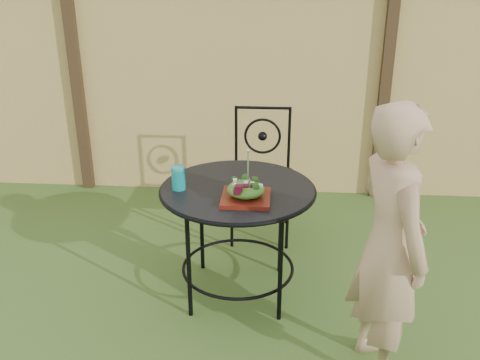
{
  "coord_description": "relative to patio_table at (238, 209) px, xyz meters",
  "views": [
    {
      "loc": [
        0.43,
        -2.28,
        1.98
      ],
      "look_at": [
        0.21,
        0.63,
        0.75
      ],
      "focal_mm": 40.0,
      "sensor_mm": 36.0,
      "label": 1
    }
  ],
  "objects": [
    {
      "name": "ground",
      "position": [
        -0.2,
        -0.58,
        -0.59
      ],
      "size": [
        60.0,
        60.0,
        0.0
      ],
      "primitive_type": "plane",
      "color": "#244616",
      "rests_on": "ground"
    },
    {
      "name": "fence",
      "position": [
        -0.2,
        1.62,
        0.36
      ],
      "size": [
        8.0,
        0.12,
        1.9
      ],
      "color": "#DFC06E",
      "rests_on": "ground"
    },
    {
      "name": "patio_table",
      "position": [
        0.0,
        0.0,
        0.0
      ],
      "size": [
        0.92,
        0.92,
        0.72
      ],
      "color": "black",
      "rests_on": "ground"
    },
    {
      "name": "patio_chair",
      "position": [
        0.11,
        0.83,
        -0.08
      ],
      "size": [
        0.46,
        0.46,
        0.95
      ],
      "color": "black",
      "rests_on": "ground"
    },
    {
      "name": "diner",
      "position": [
        0.77,
        -0.6,
        0.12
      ],
      "size": [
        0.48,
        0.6,
        1.42
      ],
      "primitive_type": "imported",
      "rotation": [
        0.0,
        0.0,
        1.89
      ],
      "color": "#A6825E",
      "rests_on": "ground"
    },
    {
      "name": "salad_plate",
      "position": [
        0.06,
        -0.17,
        0.15
      ],
      "size": [
        0.27,
        0.27,
        0.02
      ],
      "primitive_type": "cube",
      "color": "#3E1408",
      "rests_on": "patio_table"
    },
    {
      "name": "salad",
      "position": [
        0.06,
        -0.17,
        0.2
      ],
      "size": [
        0.21,
        0.21,
        0.08
      ],
      "primitive_type": "ellipsoid",
      "color": "#235614",
      "rests_on": "salad_plate"
    },
    {
      "name": "fork",
      "position": [
        0.07,
        -0.17,
        0.33
      ],
      "size": [
        0.01,
        0.01,
        0.18
      ],
      "primitive_type": "cylinder",
      "color": "silver",
      "rests_on": "salad"
    },
    {
      "name": "drinking_glass",
      "position": [
        -0.34,
        -0.05,
        0.21
      ],
      "size": [
        0.08,
        0.08,
        0.14
      ],
      "primitive_type": "cylinder",
      "color": "#0C9396",
      "rests_on": "patio_table"
    }
  ]
}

